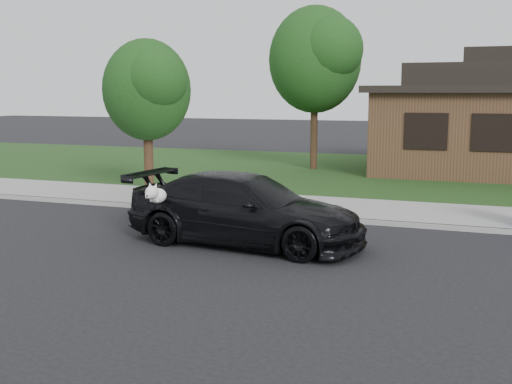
% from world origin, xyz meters
% --- Properties ---
extents(ground, '(120.00, 120.00, 0.00)m').
position_xyz_m(ground, '(0.00, 0.00, 0.00)').
color(ground, black).
rests_on(ground, ground).
extents(sidewalk, '(60.00, 3.00, 0.12)m').
position_xyz_m(sidewalk, '(0.00, 5.00, 0.06)').
color(sidewalk, gray).
rests_on(sidewalk, ground).
extents(curb, '(60.00, 0.12, 0.12)m').
position_xyz_m(curb, '(0.00, 3.50, 0.06)').
color(curb, gray).
rests_on(curb, ground).
extents(lawn, '(60.00, 13.00, 0.13)m').
position_xyz_m(lawn, '(0.00, 13.00, 0.07)').
color(lawn, '#193814').
rests_on(lawn, ground).
extents(sedan, '(5.26, 2.65, 1.47)m').
position_xyz_m(sedan, '(-2.60, 0.58, 0.74)').
color(sedan, black).
rests_on(sedan, ground).
extents(tree_0, '(3.78, 3.60, 6.34)m').
position_xyz_m(tree_0, '(-4.34, 12.88, 4.48)').
color(tree_0, '#332114').
rests_on(tree_0, ground).
extents(tree_2, '(2.73, 2.60, 4.59)m').
position_xyz_m(tree_2, '(-7.38, 5.11, 3.27)').
color(tree_2, '#332114').
rests_on(tree_2, ground).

